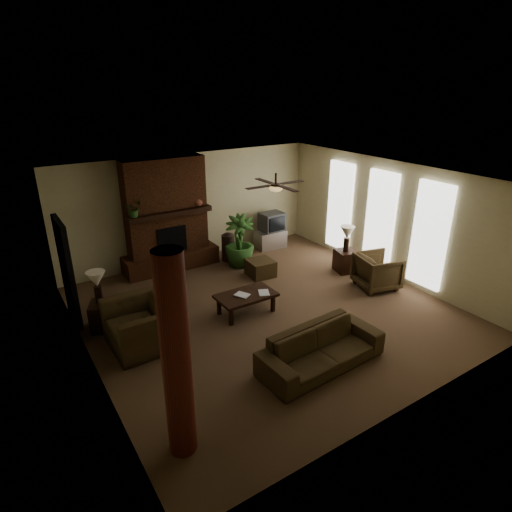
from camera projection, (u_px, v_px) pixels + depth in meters
room_shell at (267, 248)px, 8.44m from camera, size 7.00×7.00×7.00m
fireplace at (168, 224)px, 10.64m from camera, size 2.40×0.70×2.80m
windows at (380, 220)px, 10.35m from camera, size 0.08×3.65×2.35m
log_column at (176, 359)px, 5.10m from camera, size 0.36×0.36×2.80m
doorway at (67, 272)px, 8.25m from camera, size 0.10×1.00×2.10m
ceiling_fan at (276, 187)px, 8.45m from camera, size 1.35×1.35×0.37m
sofa at (322, 343)px, 7.10m from camera, size 2.24×0.75×0.87m
armchair_left at (140, 318)px, 7.63m from camera, size 0.83×1.27×1.10m
armchair_right at (378, 270)px, 9.82m from camera, size 1.00×1.04×0.89m
coffee_table at (246, 297)px, 8.75m from camera, size 1.20×0.70×0.43m
ottoman at (261, 268)px, 10.52m from camera, size 0.64×0.64×0.40m
tv_stand at (270, 239)px, 12.28m from camera, size 0.87×0.53×0.50m
tv at (272, 222)px, 12.11m from camera, size 0.66×0.54×0.52m
floor_vase at (228, 245)px, 11.36m from camera, size 0.34×0.34×0.77m
floor_plant at (240, 252)px, 11.03m from camera, size 1.23×1.53×0.75m
side_table_left at (105, 316)px, 8.24m from camera, size 0.66×0.66×0.55m
lamp_left at (97, 281)px, 7.98m from camera, size 0.38×0.38×0.65m
side_table_right at (346, 261)px, 10.74m from camera, size 0.61×0.61×0.55m
lamp_right at (347, 234)px, 10.42m from camera, size 0.39×0.39×0.65m
mantel_plant at (133, 210)px, 9.79m from camera, size 0.47×0.50×0.33m
mantel_vase at (198, 202)px, 10.68m from camera, size 0.27×0.28×0.22m
book_a at (239, 291)px, 8.53m from camera, size 0.20×0.12×0.29m
book_b at (259, 287)px, 8.70m from camera, size 0.20×0.11×0.29m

